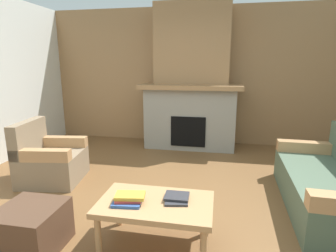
# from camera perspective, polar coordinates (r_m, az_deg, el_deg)

# --- Properties ---
(ground) EXTENTS (9.00, 9.00, 0.00)m
(ground) POSITION_cam_1_polar(r_m,az_deg,el_deg) (3.11, -0.93, -18.18)
(ground) COLOR brown
(wall_back_wood_panel) EXTENTS (6.00, 0.12, 2.70)m
(wall_back_wood_panel) POSITION_cam_1_polar(r_m,az_deg,el_deg) (5.63, 5.33, 10.31)
(wall_back_wood_panel) COLOR #997047
(wall_back_wood_panel) RESTS_ON ground
(fireplace) EXTENTS (1.90, 0.82, 2.70)m
(fireplace) POSITION_cam_1_polar(r_m,az_deg,el_deg) (5.27, 4.88, 8.11)
(fireplace) COLOR gray
(fireplace) RESTS_ON ground
(couch) EXTENTS (0.92, 1.83, 0.85)m
(couch) POSITION_cam_1_polar(r_m,az_deg,el_deg) (3.59, 31.34, -10.60)
(couch) COLOR #4C604C
(couch) RESTS_ON ground
(armchair) EXTENTS (0.86, 0.86, 0.85)m
(armchair) POSITION_cam_1_polar(r_m,az_deg,el_deg) (4.15, -23.69, -6.62)
(armchair) COLOR #847056
(armchair) RESTS_ON ground
(coffee_table) EXTENTS (1.00, 0.60, 0.43)m
(coffee_table) POSITION_cam_1_polar(r_m,az_deg,el_deg) (2.49, -2.65, -16.71)
(coffee_table) COLOR tan
(coffee_table) RESTS_ON ground
(ottoman) EXTENTS (0.52, 0.52, 0.40)m
(ottoman) POSITION_cam_1_polar(r_m,az_deg,el_deg) (2.80, -26.85, -18.68)
(ottoman) COLOR #4C3323
(ottoman) RESTS_ON ground
(book_stack_near_edge) EXTENTS (0.29, 0.24, 0.08)m
(book_stack_near_edge) POSITION_cam_1_polar(r_m,az_deg,el_deg) (2.45, -8.27, -14.91)
(book_stack_near_edge) COLOR #335699
(book_stack_near_edge) RESTS_ON coffee_table
(book_stack_center) EXTENTS (0.23, 0.24, 0.04)m
(book_stack_center) POSITION_cam_1_polar(r_m,az_deg,el_deg) (2.47, 1.79, -14.91)
(book_stack_center) COLOR #2D2D33
(book_stack_center) RESTS_ON coffee_table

